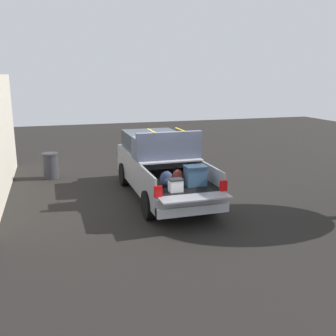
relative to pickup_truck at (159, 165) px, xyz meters
The scene contains 3 objects.
ground_plane 1.05m from the pickup_truck, behind, with size 40.00×40.00×0.00m, color black.
pickup_truck is the anchor object (origin of this frame).
trash_can 4.61m from the pickup_truck, 47.31° to the left, with size 0.60×0.60×0.98m.
Camera 1 is at (-11.39, 3.34, 3.81)m, focal length 41.37 mm.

